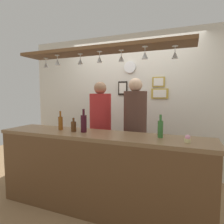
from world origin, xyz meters
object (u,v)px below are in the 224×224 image
person_middle_red_shirt (100,124)px  picture_frame_crest (123,88)px  bottle_beer_amber_tall (61,123)px  wall_clock (130,67)px  person_right_brown_shirt (135,124)px  bottle_wine_dark_red (84,123)px  bottle_beer_green_import (160,128)px  bottle_beer_brown_stubby (74,126)px  picture_frame_upper_small (159,82)px  cupcake (188,139)px  picture_frame_lower_pair (160,94)px

person_middle_red_shirt → picture_frame_crest: size_ratio=6.42×
bottle_beer_amber_tall → wall_clock: 1.73m
person_right_brown_shirt → bottle_wine_dark_red: person_right_brown_shirt is taller
bottle_wine_dark_red → bottle_beer_amber_tall: bearing=175.8°
bottle_beer_green_import → bottle_beer_brown_stubby: bottle_beer_green_import is taller
bottle_wine_dark_red → picture_frame_upper_small: picture_frame_upper_small is taller
bottle_beer_green_import → picture_frame_crest: size_ratio=1.00×
cupcake → picture_frame_crest: (-1.20, 1.47, 0.57)m
person_right_brown_shirt → picture_frame_upper_small: (0.21, 0.78, 0.66)m
picture_frame_upper_small → bottle_beer_amber_tall: bearing=-128.8°
person_middle_red_shirt → bottle_beer_green_import: size_ratio=6.42×
picture_frame_crest → bottle_beer_amber_tall: bearing=-107.4°
cupcake → person_right_brown_shirt: bearing=136.7°
person_middle_red_shirt → bottle_beer_brown_stubby: 0.63m
picture_frame_upper_small → picture_frame_lower_pair: bearing=0.0°
bottle_beer_brown_stubby → cupcake: size_ratio=2.31×
wall_clock → cupcake: bearing=-54.2°
person_right_brown_shirt → bottle_beer_green_import: bearing=-51.9°
bottle_beer_amber_tall → wall_clock: bearing=67.2°
bottle_wine_dark_red → bottle_beer_amber_tall: (-0.38, 0.03, -0.02)m
person_middle_red_shirt → bottle_beer_green_import: (1.02, -0.57, 0.08)m
person_right_brown_shirt → cupcake: 1.01m
bottle_beer_brown_stubby → bottle_beer_green_import: bearing=2.8°
bottle_beer_amber_tall → picture_frame_lower_pair: picture_frame_lower_pair is taller
person_right_brown_shirt → picture_frame_crest: (-0.46, 0.78, 0.56)m
bottle_wine_dark_red → picture_frame_crest: picture_frame_crest is taller
person_middle_red_shirt → picture_frame_crest: (0.11, 0.78, 0.58)m
picture_frame_upper_small → wall_clock: 0.60m
wall_clock → bottle_wine_dark_red: bearing=-97.8°
bottle_beer_amber_tall → picture_frame_upper_small: size_ratio=1.18×
cupcake → picture_frame_upper_small: bearing=109.6°
cupcake → picture_frame_lower_pair: bearing=108.7°
picture_frame_lower_pair → picture_frame_upper_small: size_ratio=1.36×
person_middle_red_shirt → picture_frame_upper_small: size_ratio=7.59×
person_middle_red_shirt → picture_frame_upper_small: bearing=44.9°
cupcake → picture_frame_lower_pair: 1.62m
person_right_brown_shirt → picture_frame_upper_small: size_ratio=7.77×
person_middle_red_shirt → wall_clock: (0.25, 0.77, 0.97)m
bottle_beer_amber_tall → wall_clock: (0.57, 1.36, 0.89)m
person_right_brown_shirt → picture_frame_lower_pair: bearing=73.0°
person_right_brown_shirt → bottle_beer_green_import: size_ratio=6.57×
person_middle_red_shirt → picture_frame_crest: 0.98m
bottle_beer_green_import → bottle_beer_brown_stubby: size_ratio=1.44×
bottle_wine_dark_red → picture_frame_lower_pair: 1.63m
bottle_wine_dark_red → bottle_beer_green_import: (0.96, 0.05, -0.01)m
wall_clock → bottle_beer_amber_tall: bearing=-112.8°
picture_frame_lower_pair → picture_frame_upper_small: bearing=180.0°
bottle_beer_amber_tall → wall_clock: size_ratio=1.18×
bottle_beer_green_import → bottle_beer_amber_tall: (-1.34, -0.02, -0.00)m
person_middle_red_shirt → person_right_brown_shirt: person_right_brown_shirt is taller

